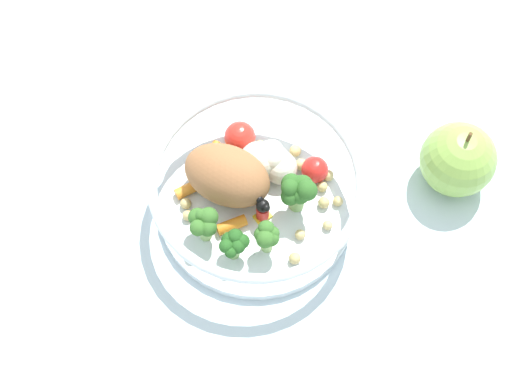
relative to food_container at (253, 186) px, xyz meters
The scene contains 3 objects.
ground_plane 0.03m from the food_container, 153.14° to the right, with size 2.40×2.40×0.00m, color silver.
food_container is the anchor object (origin of this frame).
loose_apple 0.20m from the food_container, 49.00° to the left, with size 0.07×0.07×0.09m.
Camera 1 is at (0.22, -0.24, 0.68)m, focal length 53.07 mm.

